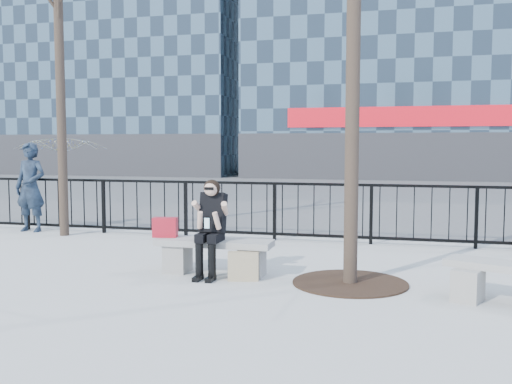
# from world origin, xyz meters

# --- Properties ---
(ground) EXTENTS (120.00, 120.00, 0.00)m
(ground) POSITION_xyz_m (0.00, 0.00, 0.00)
(ground) COLOR #A6A7A1
(ground) RESTS_ON ground
(street_surface) EXTENTS (60.00, 23.00, 0.01)m
(street_surface) POSITION_xyz_m (0.00, 15.00, 0.00)
(street_surface) COLOR #474747
(street_surface) RESTS_ON ground
(railing) EXTENTS (14.00, 0.06, 1.10)m
(railing) POSITION_xyz_m (0.00, 3.00, 0.55)
(railing) COLOR black
(railing) RESTS_ON ground
(tree_grate) EXTENTS (1.50, 1.50, 0.02)m
(tree_grate) POSITION_xyz_m (1.90, -0.10, 0.01)
(tree_grate) COLOR black
(tree_grate) RESTS_ON ground
(bench_main) EXTENTS (1.65, 0.46, 0.49)m
(bench_main) POSITION_xyz_m (0.00, 0.00, 0.30)
(bench_main) COLOR slate
(bench_main) RESTS_ON ground
(seated_woman) EXTENTS (0.50, 0.64, 1.34)m
(seated_woman) POSITION_xyz_m (0.00, -0.16, 0.67)
(seated_woman) COLOR black
(seated_woman) RESTS_ON ground
(handbag) EXTENTS (0.37, 0.22, 0.28)m
(handbag) POSITION_xyz_m (-0.74, 0.02, 0.63)
(handbag) COLOR #AD1524
(handbag) RESTS_ON bench_main
(shopping_bag) EXTENTS (0.43, 0.24, 0.39)m
(shopping_bag) POSITION_xyz_m (0.50, -0.27, 0.19)
(shopping_bag) COLOR tan
(shopping_bag) RESTS_ON ground
(standing_man) EXTENTS (0.68, 0.45, 1.86)m
(standing_man) POSITION_xyz_m (-4.97, 2.80, 0.93)
(standing_man) COLOR black
(standing_man) RESTS_ON ground
(vendor_umbrella) EXTENTS (2.83, 2.87, 2.10)m
(vendor_umbrella) POSITION_xyz_m (-6.15, 5.72, 1.05)
(vendor_umbrella) COLOR yellow
(vendor_umbrella) RESTS_ON ground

